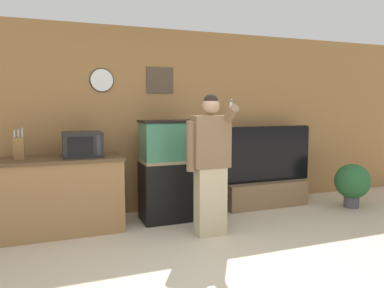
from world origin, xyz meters
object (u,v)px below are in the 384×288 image
Objects in this scene: person_standing at (210,163)px; counter_island at (61,195)px; knife_block at (19,148)px; microwave at (83,144)px; tv_on_stand at (265,183)px; potted_plant at (352,182)px; aquarium_on_stand at (172,170)px.

counter_island is at bearing 155.83° from person_standing.
knife_block is at bearing 176.23° from counter_island.
tv_on_stand reaches higher than microwave.
person_standing is at bearing -24.17° from counter_island.
potted_plant is (3.84, -0.39, -0.68)m from microwave.
aquarium_on_stand is at bearing 107.34° from person_standing.
microwave is at bearing -3.57° from knife_block.
knife_block is at bearing -178.23° from tv_on_stand.
microwave is 0.29× the size of tv_on_stand.
tv_on_stand is (2.65, 0.15, -0.71)m from microwave.
potted_plant is at bearing -8.56° from aquarium_on_stand.
tv_on_stand is (3.35, 0.10, -0.69)m from knife_block.
person_standing reaches higher than aquarium_on_stand.
knife_block is 0.22× the size of person_standing.
tv_on_stand is at bearing 4.74° from aquarium_on_stand.
knife_block is at bearing 179.31° from aquarium_on_stand.
microwave is 0.28× the size of person_standing.
potted_plant is (1.19, -0.53, 0.03)m from tv_on_stand.
microwave is 1.27× the size of knife_block.
tv_on_stand is at bearing 33.92° from person_standing.
potted_plant is (4.11, -0.40, -0.08)m from counter_island.
knife_block reaches higher than microwave.
microwave is at bearing -176.81° from tv_on_stand.
knife_block is 2.21m from person_standing.
counter_island is 4.08× the size of knife_block.
tv_on_stand reaches higher than counter_island.
counter_island is 1.10× the size of aquarium_on_stand.
tv_on_stand is at bearing 155.82° from potted_plant.
tv_on_stand is 1.63m from person_standing.
microwave is 2.75m from tv_on_stand.
aquarium_on_stand is 0.85× the size of tv_on_stand.
person_standing is at bearing -172.34° from potted_plant.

